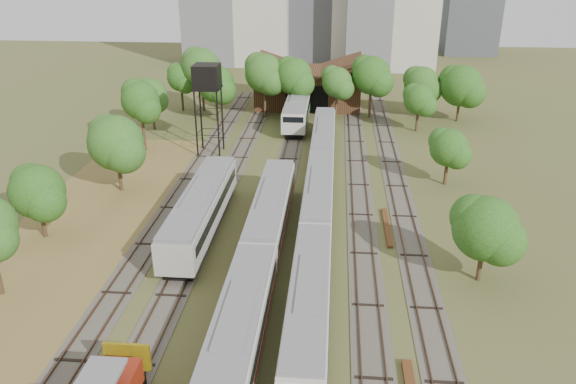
{
  "coord_description": "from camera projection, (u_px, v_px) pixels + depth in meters",
  "views": [
    {
      "loc": [
        3.22,
        -29.77,
        22.74
      ],
      "look_at": [
        -0.76,
        16.82,
        2.5
      ],
      "focal_mm": 35.0,
      "sensor_mm": 36.0,
      "label": 1
    }
  ],
  "objects": [
    {
      "name": "maintenance_shed",
      "position": [
        309.0,
        86.0,
        88.45
      ],
      "size": [
        16.45,
        11.55,
        7.58
      ],
      "color": "#391A15",
      "rests_on": "ground"
    },
    {
      "name": "tracks",
      "position": [
        295.0,
        183.0,
        59.4
      ],
      "size": [
        24.6,
        80.0,
        0.19
      ],
      "color": "#4C473D",
      "rests_on": "ground"
    },
    {
      "name": "rail_pile_far",
      "position": [
        387.0,
        227.0,
        49.78
      ],
      "size": [
        0.46,
        7.43,
        0.24
      ],
      "primitive_type": "cube",
      "color": "brown",
      "rests_on": "ground"
    },
    {
      "name": "dry_grass_patch",
      "position": [
        66.0,
        256.0,
        45.22
      ],
      "size": [
        14.0,
        60.0,
        0.04
      ],
      "primitive_type": "cube",
      "color": "brown",
      "rests_on": "ground"
    },
    {
      "name": "railcar_rear",
      "position": [
        297.0,
        109.0,
        78.89
      ],
      "size": [
        3.16,
        16.08,
        3.92
      ],
      "color": "black",
      "rests_on": "ground"
    },
    {
      "name": "old_grey_coach",
      "position": [
        201.0,
        209.0,
        48.55
      ],
      "size": [
        3.06,
        18.0,
        3.79
      ],
      "color": "black",
      "rests_on": "ground"
    },
    {
      "name": "ground",
      "position": [
        278.0,
        330.0,
        36.51
      ],
      "size": [
        240.0,
        240.0,
        0.0
      ],
      "primitive_type": "plane",
      "color": "#475123",
      "rests_on": "ground"
    },
    {
      "name": "tree_band_right",
      "position": [
        450.0,
        156.0,
        54.56
      ],
      "size": [
        5.07,
        42.11,
        6.71
      ],
      "color": "#382616",
      "rests_on": "ground"
    },
    {
      "name": "tree_band_left",
      "position": [
        100.0,
        141.0,
        56.07
      ],
      "size": [
        8.04,
        65.05,
        8.54
      ],
      "color": "#382616",
      "rests_on": "ground"
    },
    {
      "name": "water_tower",
      "position": [
        207.0,
        79.0,
        64.94
      ],
      "size": [
        3.07,
        3.07,
        10.64
      ],
      "color": "black",
      "rests_on": "ground"
    },
    {
      "name": "railcar_red_set",
      "position": [
        257.0,
        262.0,
        40.69
      ],
      "size": [
        2.89,
        34.57,
        3.57
      ],
      "color": "black",
      "rests_on": "ground"
    },
    {
      "name": "tree_band_far",
      "position": [
        318.0,
        78.0,
        80.37
      ],
      "size": [
        43.53,
        10.79,
        9.49
      ],
      "color": "#382616",
      "rests_on": "ground"
    },
    {
      "name": "railcar_green_set",
      "position": [
        319.0,
        195.0,
        52.16
      ],
      "size": [
        2.68,
        52.08,
        3.3
      ],
      "color": "black",
      "rests_on": "ground"
    }
  ]
}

